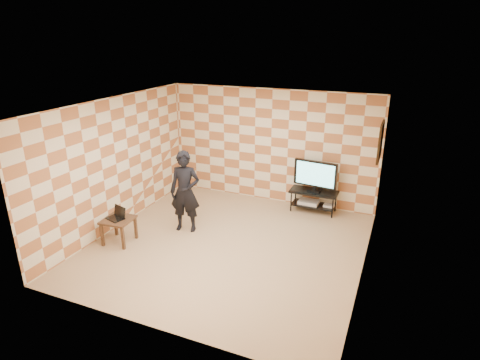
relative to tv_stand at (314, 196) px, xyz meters
name	(u,v)px	position (x,y,z in m)	size (l,w,h in m)	color
floor	(228,245)	(-1.15, -2.20, -0.37)	(5.00, 5.00, 0.00)	tan
wall_back	(271,146)	(-1.15, 0.30, 0.98)	(5.00, 0.02, 2.70)	beige
wall_front	(146,243)	(-1.15, -4.70, 0.98)	(5.00, 0.02, 2.70)	beige
wall_left	(116,164)	(-3.65, -2.20, 0.98)	(0.02, 5.00, 2.70)	beige
wall_right	(370,201)	(1.35, -2.20, 0.98)	(0.02, 5.00, 2.70)	beige
ceiling	(226,106)	(-1.15, -2.20, 2.33)	(5.00, 5.00, 0.02)	white
wall_art	(381,142)	(1.32, -0.65, 1.58)	(0.04, 0.72, 0.72)	black
tv_stand	(314,196)	(0.00, 0.00, 0.00)	(1.07, 0.48, 0.50)	black
tv	(315,175)	(0.00, 0.00, 0.53)	(0.98, 0.22, 0.71)	black
dvd_player	(309,202)	(-0.11, 0.01, -0.16)	(0.45, 0.32, 0.08)	silver
game_console	(329,206)	(0.36, 0.00, -0.17)	(0.23, 0.17, 0.05)	silver
side_table	(118,223)	(-3.17, -2.89, 0.04)	(0.60, 0.60, 0.50)	#3B2619
laptop	(117,216)	(-3.20, -2.87, 0.18)	(0.40, 0.35, 0.23)	black
person	(185,192)	(-2.23, -1.91, 0.48)	(0.62, 0.41, 1.69)	black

